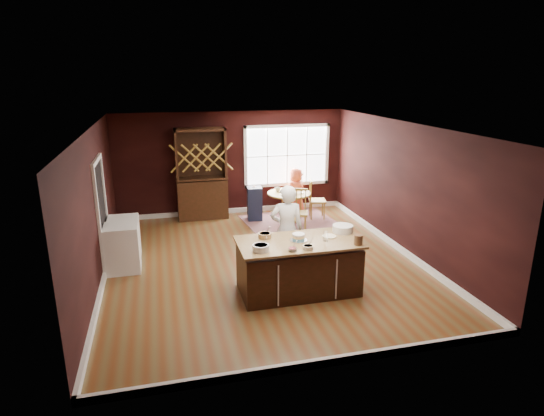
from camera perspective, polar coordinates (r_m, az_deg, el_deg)
The scene contains 27 objects.
room_shell at distance 8.69m, azimuth -1.35°, elevation 1.37°, with size 7.00×7.00×7.00m.
window at distance 12.31m, azimuth 1.89°, elevation 6.61°, with size 2.36×0.10×1.66m, color white, non-canonical shape.
doorway at distance 9.23m, azimuth -20.49°, elevation -0.90°, with size 0.08×1.26×2.13m, color white, non-canonical shape.
kitchen_island at distance 7.84m, azimuth 3.31°, elevation -7.46°, with size 2.06×1.08×0.92m.
dining_table at distance 11.46m, azimuth 2.16°, elevation 0.90°, with size 1.10×1.10×0.75m.
baker at distance 8.40m, azimuth 1.87°, elevation -2.76°, with size 0.62×0.41×1.70m, color silver.
layer_cake at distance 7.67m, azimuth 3.35°, elevation -3.68°, with size 0.29×0.29×0.12m, color white, non-canonical shape.
bowl_blue at distance 7.22m, azimuth -1.41°, elevation -5.02°, with size 0.27×0.27×0.10m, color white.
bowl_yellow at distance 7.78m, azimuth -0.90°, elevation -3.47°, with size 0.23×0.23×0.08m, color olive.
bowl_pink at distance 7.23m, azimuth 2.59°, elevation -5.21°, with size 0.15×0.15×0.05m, color silver.
bowl_olive at distance 7.31m, azimuth 4.54°, elevation -4.96°, with size 0.17×0.17×0.06m, color beige.
drinking_glass at distance 7.69m, azimuth 6.76°, elevation -3.53°, with size 0.09×0.09×0.17m, color white.
dinner_plate at distance 7.91m, azimuth 7.20°, elevation -3.54°, with size 0.25×0.25×0.02m, color beige.
white_tub at distance 8.16m, azimuth 8.87°, elevation -2.56°, with size 0.36×0.36×0.12m, color white.
stoneware_crock at distance 7.59m, azimuth 10.78°, elevation -3.94°, with size 0.14×0.14×0.17m, color brown.
rug at distance 11.62m, azimuth 2.13°, elevation -1.61°, with size 2.22×1.71×0.01m, color brown.
chair_east at distance 11.76m, azimuth 5.71°, elevation 1.14°, with size 0.43×0.41×1.03m, color #9D592E, non-canonical shape.
chair_south at distance 10.65m, azimuth 3.32°, elevation -0.41°, with size 0.44×0.42×1.05m, color brown, non-canonical shape.
chair_north at distance 12.22m, azimuth 2.48°, elevation 1.94°, with size 0.46×0.44×1.09m, color brown, non-canonical shape.
seated_woman at distance 12.00m, azimuth 3.03°, elevation 2.07°, with size 0.61×0.40×1.26m, color #D6502F.
high_chair at distance 11.59m, azimuth -2.20°, elevation 0.64°, with size 0.36×0.36×0.90m, color #222945, non-canonical shape.
toddler at distance 11.54m, azimuth -1.89°, elevation 2.43°, with size 0.18×0.14×0.26m, color #8CA5BF, non-canonical shape.
table_plate at distance 11.37m, azimuth 3.45°, elevation 1.92°, with size 0.22×0.22×0.02m, color beige.
table_cup at distance 11.52m, azimuth 0.71°, elevation 2.36°, with size 0.13×0.13×0.10m, color silver.
hutch at distance 11.71m, azimuth -8.85°, elevation 4.21°, with size 1.27×0.53×2.32m, color black.
washer at distance 9.08m, azimuth -18.25°, elevation -4.81°, with size 0.62×0.60×0.90m, color white.
dryer at distance 9.68m, azimuth -18.02°, elevation -3.58°, with size 0.59×0.57×0.86m, color silver.
Camera 1 is at (-1.85, -8.18, 3.63)m, focal length 30.00 mm.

